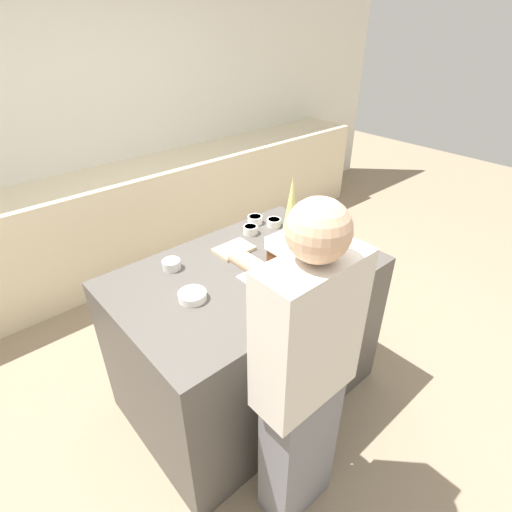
% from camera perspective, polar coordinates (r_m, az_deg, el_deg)
% --- Properties ---
extents(ground_plane, '(12.00, 12.00, 0.00)m').
position_cam_1_polar(ground_plane, '(2.81, -1.12, -18.28)').
color(ground_plane, gray).
extents(wall_back, '(8.00, 0.05, 2.60)m').
position_cam_1_polar(wall_back, '(3.90, -24.17, 16.51)').
color(wall_back, white).
rests_on(wall_back, ground_plane).
extents(back_cabinet_block, '(6.00, 0.60, 0.94)m').
position_cam_1_polar(back_cabinet_block, '(3.88, -19.87, 4.03)').
color(back_cabinet_block, beige).
rests_on(back_cabinet_block, ground_plane).
extents(kitchen_island, '(1.44, 0.94, 0.95)m').
position_cam_1_polar(kitchen_island, '(2.46, -1.24, -11.19)').
color(kitchen_island, '#514C47').
rests_on(kitchen_island, ground_plane).
extents(baking_tray, '(0.46, 0.31, 0.01)m').
position_cam_1_polar(baking_tray, '(2.14, 4.48, -2.46)').
color(baking_tray, silver).
rests_on(baking_tray, kitchen_island).
extents(gingerbread_house, '(0.17, 0.18, 0.28)m').
position_cam_1_polar(gingerbread_house, '(2.08, 4.61, 0.17)').
color(gingerbread_house, '#5B2D14').
rests_on(gingerbread_house, baking_tray).
extents(decorative_tree, '(0.11, 0.11, 0.39)m').
position_cam_1_polar(decorative_tree, '(2.42, 5.09, 6.92)').
color(decorative_tree, '#DBD675').
rests_on(decorative_tree, kitchen_island).
extents(candy_bowl_beside_tree, '(0.10, 0.10, 0.05)m').
position_cam_1_polar(candy_bowl_beside_tree, '(2.64, -0.14, 5.27)').
color(candy_bowl_beside_tree, white).
rests_on(candy_bowl_beside_tree, kitchen_island).
extents(candy_bowl_near_tray_right, '(0.09, 0.09, 0.05)m').
position_cam_1_polar(candy_bowl_near_tray_right, '(2.51, -0.81, 3.81)').
color(candy_bowl_near_tray_right, white).
rests_on(candy_bowl_near_tray_right, kitchen_island).
extents(candy_bowl_far_right, '(0.14, 0.14, 0.04)m').
position_cam_1_polar(candy_bowl_far_right, '(1.97, -9.08, -5.58)').
color(candy_bowl_far_right, white).
rests_on(candy_bowl_far_right, kitchen_island).
extents(candy_bowl_near_tray_left, '(0.09, 0.09, 0.05)m').
position_cam_1_polar(candy_bowl_near_tray_left, '(2.60, 2.58, 4.85)').
color(candy_bowl_near_tray_left, white).
rests_on(candy_bowl_near_tray_left, kitchen_island).
extents(candy_bowl_center_rear, '(0.10, 0.10, 0.05)m').
position_cam_1_polar(candy_bowl_center_rear, '(2.21, -11.99, -1.14)').
color(candy_bowl_center_rear, silver).
rests_on(candy_bowl_center_rear, kitchen_island).
extents(cookbook, '(0.22, 0.16, 0.02)m').
position_cam_1_polar(cookbook, '(2.34, -3.19, 0.96)').
color(cookbook, '#CCB78C').
rests_on(cookbook, kitchen_island).
extents(person, '(0.44, 0.55, 1.67)m').
position_cam_1_polar(person, '(1.72, 6.81, -17.32)').
color(person, slate).
rests_on(person, ground_plane).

